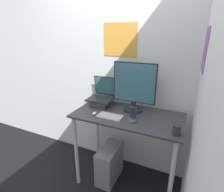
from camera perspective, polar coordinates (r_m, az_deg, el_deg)
name	(u,v)px	position (r m, az deg, el deg)	size (l,w,h in m)	color
wall_back	(140,72)	(2.09, 9.07, 7.85)	(6.00, 0.06, 2.60)	silver
wall_side_right	(204,98)	(1.36, 27.94, -0.54)	(0.06, 6.00, 2.60)	silver
desk	(127,127)	(1.93, 5.04, -10.07)	(1.14, 0.59, 0.91)	#333338
laptop	(102,98)	(2.09, -3.44, -0.70)	(0.29, 0.27, 0.32)	#4C4C51
monitor	(134,89)	(1.88, 7.21, 2.40)	(0.47, 0.21, 0.53)	black
keyboard	(110,116)	(1.80, -0.63, -6.61)	(0.26, 0.13, 0.02)	silver
mouse	(94,113)	(1.86, -5.74, -5.64)	(0.04, 0.06, 0.03)	white
cell_phone	(133,118)	(1.71, 6.73, -7.10)	(0.08, 0.08, 0.16)	#4C4C51
computer_tower	(110,163)	(2.30, -0.80, -21.11)	(0.20, 0.42, 0.44)	gray
mug	(177,130)	(1.58, 20.39, -10.35)	(0.07, 0.07, 0.09)	#262628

